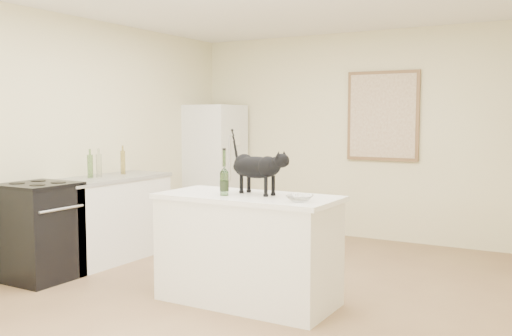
{
  "coord_description": "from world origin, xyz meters",
  "views": [
    {
      "loc": [
        2.49,
        -4.23,
        1.54
      ],
      "look_at": [
        0.15,
        -0.15,
        1.12
      ],
      "focal_mm": 40.45,
      "sensor_mm": 36.0,
      "label": 1
    }
  ],
  "objects_px": {
    "black_cat": "(256,170)",
    "fridge": "(214,167)",
    "wine_bottle": "(224,175)",
    "stove": "(39,233)",
    "glass_bowl": "(300,198)"
  },
  "relations": [
    {
      "from": "black_cat",
      "to": "wine_bottle",
      "type": "xyz_separation_m",
      "value": [
        -0.19,
        -0.19,
        -0.03
      ]
    },
    {
      "from": "fridge",
      "to": "black_cat",
      "type": "xyz_separation_m",
      "value": [
        2.09,
        -2.48,
        0.25
      ]
    },
    {
      "from": "stove",
      "to": "wine_bottle",
      "type": "distance_m",
      "value": 2.02
    },
    {
      "from": "stove",
      "to": "fridge",
      "type": "distance_m",
      "value": 2.98
    },
    {
      "from": "fridge",
      "to": "wine_bottle",
      "type": "height_order",
      "value": "fridge"
    },
    {
      "from": "stove",
      "to": "black_cat",
      "type": "bearing_deg",
      "value": 12.6
    },
    {
      "from": "stove",
      "to": "glass_bowl",
      "type": "distance_m",
      "value": 2.64
    },
    {
      "from": "black_cat",
      "to": "glass_bowl",
      "type": "bearing_deg",
      "value": -6.12
    },
    {
      "from": "stove",
      "to": "black_cat",
      "type": "xyz_separation_m",
      "value": [
        2.09,
        0.47,
        0.65
      ]
    },
    {
      "from": "stove",
      "to": "glass_bowl",
      "type": "relative_size",
      "value": 4.42
    },
    {
      "from": "wine_bottle",
      "to": "stove",
      "type": "bearing_deg",
      "value": -171.83
    },
    {
      "from": "black_cat",
      "to": "fridge",
      "type": "bearing_deg",
      "value": 145.64
    },
    {
      "from": "stove",
      "to": "glass_bowl",
      "type": "height_order",
      "value": "glass_bowl"
    },
    {
      "from": "fridge",
      "to": "glass_bowl",
      "type": "height_order",
      "value": "fridge"
    },
    {
      "from": "glass_bowl",
      "to": "stove",
      "type": "bearing_deg",
      "value": -173.98
    }
  ]
}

